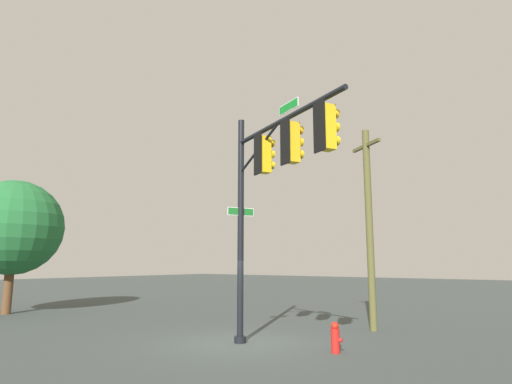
% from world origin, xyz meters
% --- Properties ---
extents(ground_plane, '(120.00, 120.00, 0.00)m').
position_xyz_m(ground_plane, '(0.00, 0.00, 0.00)').
color(ground_plane, '#3B4442').
extents(signal_pole_assembly, '(5.04, 2.64, 7.12)m').
position_xyz_m(signal_pole_assembly, '(1.87, -0.80, 5.00)').
color(signal_pole_assembly, black).
rests_on(signal_pole_assembly, ground_plane).
extents(utility_pole, '(1.55, 1.12, 7.51)m').
position_xyz_m(utility_pole, '(2.34, 4.75, 3.90)').
color(utility_pole, brown).
rests_on(utility_pole, ground_plane).
extents(fire_hydrant, '(0.33, 0.24, 0.83)m').
position_xyz_m(fire_hydrant, '(3.06, 0.39, 0.41)').
color(fire_hydrant, red).
rests_on(fire_hydrant, ground_plane).
extents(tree_near, '(4.68, 4.68, 6.51)m').
position_xyz_m(tree_near, '(-13.73, -1.00, 4.16)').
color(tree_near, brown).
rests_on(tree_near, ground_plane).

